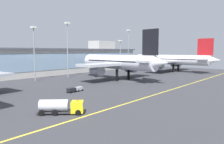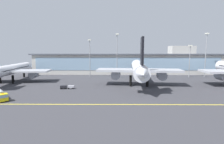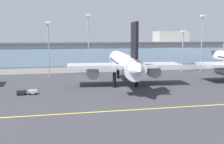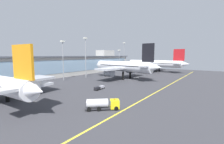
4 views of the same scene
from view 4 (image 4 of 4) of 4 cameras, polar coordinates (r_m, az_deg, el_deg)
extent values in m
plane|color=#38383D|center=(87.77, 7.03, -3.10)|extent=(180.00, 180.00, 0.00)
cube|color=yellow|center=(79.61, 21.04, -4.45)|extent=(144.00, 0.50, 0.01)
cube|color=beige|center=(116.99, -13.38, 2.33)|extent=(125.68, 12.00, 13.02)
cube|color=#84A3BC|center=(112.42, -11.38, 2.55)|extent=(120.65, 0.20, 8.33)
cube|color=#4C515B|center=(116.73, -13.47, 5.71)|extent=(128.68, 14.00, 0.80)
cube|color=beige|center=(145.32, -2.55, 6.99)|extent=(16.00, 10.00, 6.00)
cylinder|color=black|center=(56.87, -34.79, -7.32)|extent=(1.10, 1.10, 4.00)
cone|color=white|center=(37.31, -26.92, -6.24)|extent=(4.71, 5.85, 4.25)
cylinder|color=#999EA8|center=(64.37, -30.25, -4.07)|extent=(3.97, 5.87, 3.50)
cube|color=orange|center=(40.30, -30.63, 3.25)|extent=(1.27, 7.76, 8.01)
cube|color=#B7BAC1|center=(40.92, -30.18, -4.82)|extent=(12.86, 5.80, 0.64)
cylinder|color=black|center=(88.08, 4.17, -1.42)|extent=(1.10, 1.10, 4.92)
cylinder|color=black|center=(94.04, 6.86, -0.96)|extent=(1.10, 1.10, 4.92)
cylinder|color=black|center=(102.13, -2.48, -0.34)|extent=(1.10, 1.10, 4.92)
cylinder|color=silver|center=(92.30, 4.05, 2.19)|extent=(9.36, 38.52, 6.15)
cone|color=silver|center=(106.17, -5.01, 2.72)|extent=(6.29, 6.01, 5.84)
cone|color=silver|center=(81.33, 16.09, 1.73)|extent=(5.78, 7.18, 5.23)
cube|color=#84A3BC|center=(103.72, -3.72, 3.24)|extent=(4.96, 4.68, 1.84)
cube|color=black|center=(92.27, 4.05, 2.48)|extent=(8.90, 32.44, 0.49)
cube|color=#B7BAC1|center=(92.36, 4.05, 1.72)|extent=(38.60, 12.34, 0.98)
cylinder|color=#999EA8|center=(85.30, -1.01, -0.29)|extent=(4.71, 5.30, 4.30)
cylinder|color=#999EA8|center=(101.99, 7.02, 0.75)|extent=(4.71, 5.30, 4.30)
cube|color=black|center=(83.08, 13.45, 7.10)|extent=(1.32, 6.90, 9.84)
cube|color=#B7BAC1|center=(83.26, 13.33, 2.23)|extent=(12.46, 5.21, 0.79)
cylinder|color=black|center=(133.42, 16.41, 0.90)|extent=(1.10, 1.10, 4.59)
cylinder|color=black|center=(139.87, 17.40, 1.11)|extent=(1.10, 1.10, 4.59)
cylinder|color=black|center=(145.23, 9.01, 1.50)|extent=(1.10, 1.10, 4.59)
cylinder|color=white|center=(137.60, 15.53, 3.12)|extent=(6.30, 46.29, 5.73)
cone|color=white|center=(148.43, 6.56, 3.52)|extent=(5.51, 5.23, 5.45)
cone|color=white|center=(130.56, 25.86, 2.75)|extent=(4.95, 6.37, 4.87)
cube|color=#84A3BC|center=(146.62, 7.77, 3.87)|extent=(4.35, 4.07, 1.72)
cube|color=black|center=(137.58, 15.54, 3.30)|extent=(6.27, 38.89, 0.46)
cube|color=#B7BAC1|center=(137.64, 15.53, 2.82)|extent=(42.67, 11.61, 0.92)
cylinder|color=#999EA8|center=(127.46, 12.84, 1.61)|extent=(4.09, 6.06, 4.01)
cylinder|color=#999EA8|center=(149.48, 16.58, 2.18)|extent=(4.09, 6.06, 4.01)
cube|color=red|center=(131.39, 23.96, 5.92)|extent=(0.79, 8.33, 9.17)
cube|color=#B7BAC1|center=(131.53, 23.83, 3.05)|extent=(13.67, 5.25, 0.73)
cylinder|color=black|center=(42.73, 1.13, -12.45)|extent=(0.97, 1.01, 1.10)
cylinder|color=black|center=(40.30, 1.63, -13.63)|extent=(0.97, 1.01, 1.10)
cylinder|color=black|center=(42.40, -5.06, -12.63)|extent=(0.97, 1.01, 1.10)
cylinder|color=black|center=(39.95, -4.97, -13.84)|extent=(0.97, 1.01, 1.10)
cylinder|color=black|center=(42.42, -8.55, -12.67)|extent=(0.97, 1.01, 1.10)
cylinder|color=black|center=(39.97, -8.69, -13.88)|extent=(0.97, 1.01, 1.10)
cube|color=#2D2D33|center=(41.21, -4.76, -13.34)|extent=(6.84, 7.15, 0.30)
cube|color=yellow|center=(41.20, 0.99, -11.93)|extent=(3.50, 3.48, 2.20)
cube|color=#84A3BC|center=(41.05, 0.99, -11.29)|extent=(3.48, 3.48, 0.88)
cylinder|color=silver|center=(40.78, -5.55, -11.64)|extent=(5.47, 5.66, 2.30)
cube|color=orange|center=(40.83, 1.00, -10.30)|extent=(0.30, 0.40, 0.20)
cylinder|color=black|center=(61.68, -5.60, -6.83)|extent=(0.61, 0.23, 0.60)
cylinder|color=black|center=(62.60, -6.68, -6.65)|extent=(0.61, 0.23, 0.60)
cylinder|color=black|center=(63.08, -4.56, -6.52)|extent=(0.61, 0.23, 0.60)
cylinder|color=black|center=(63.98, -5.64, -6.35)|extent=(0.61, 0.23, 0.60)
cube|color=black|center=(62.71, -5.62, -6.10)|extent=(2.68, 1.65, 1.10)
cylinder|color=black|center=(64.13, -3.83, -6.30)|extent=(0.61, 0.21, 0.60)
cylinder|color=black|center=(65.01, -4.89, -6.14)|extent=(0.61, 0.21, 0.60)
cylinder|color=black|center=(65.45, -2.94, -6.04)|extent=(0.61, 0.21, 0.60)
cylinder|color=black|center=(66.32, -4.00, -5.88)|extent=(0.61, 0.21, 0.60)
cube|color=#A8A8B2|center=(65.12, -3.92, -5.66)|extent=(2.48, 1.64, 1.00)
cube|color=#2D2D33|center=(64.02, -4.72, -6.20)|extent=(0.60, 0.13, 0.08)
cylinder|color=gray|center=(98.68, -9.92, 5.13)|extent=(0.44, 0.44, 24.82)
cube|color=silver|center=(99.26, -10.06, 12.51)|extent=(1.80, 1.80, 0.70)
cylinder|color=gray|center=(143.23, 4.56, 5.69)|extent=(0.44, 0.44, 25.56)
cube|color=silver|center=(143.69, 4.61, 10.94)|extent=(1.80, 1.80, 0.70)
cylinder|color=gray|center=(134.28, 2.71, 4.15)|extent=(0.44, 0.44, 18.44)
cube|color=silver|center=(134.26, 2.73, 8.23)|extent=(1.80, 1.80, 0.70)
cylinder|color=gray|center=(89.53, -17.98, 3.80)|extent=(0.44, 0.44, 21.70)
cube|color=silver|center=(89.80, -18.23, 10.96)|extent=(1.80, 1.80, 0.70)
camera|label=1|loc=(11.01, 104.67, -11.45)|focal=35.18mm
camera|label=2|loc=(72.65, 60.22, 4.38)|focal=27.61mm
camera|label=3|loc=(66.85, 68.88, 4.69)|focal=41.61mm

